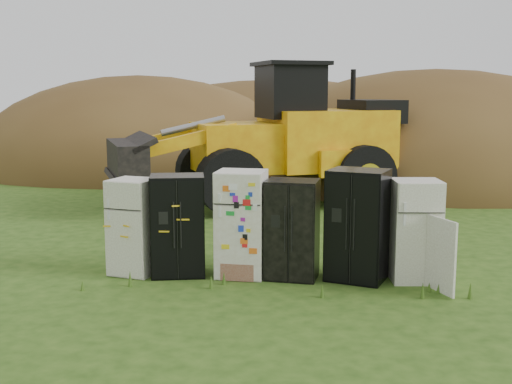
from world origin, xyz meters
TOP-DOWN VIEW (x-y plane):
  - ground at (0.00, 0.00)m, footprint 120.00×120.00m
  - fridge_leftmost at (-2.42, 0.00)m, footprint 0.89×0.87m
  - fridge_black_side at (-1.64, -0.01)m, footprint 1.03×0.88m
  - fridge_sticker at (-0.54, 0.03)m, footprint 0.88×0.82m
  - fridge_dark_mid at (0.34, -0.03)m, footprint 0.95×0.82m
  - fridge_black_right at (1.44, -0.04)m, footprint 1.15×1.06m
  - fridge_open_door at (2.40, -0.02)m, footprint 0.83×0.77m
  - wheel_loader at (-0.87, 6.93)m, footprint 8.83×6.25m
  - dirt_mound_right at (4.89, 12.11)m, footprint 14.44×10.59m
  - dirt_mound_left at (-6.21, 14.47)m, footprint 13.80×10.35m
  - dirt_mound_back at (-0.71, 18.41)m, footprint 19.79×13.20m

SIDE VIEW (x-z plane):
  - ground at x=0.00m, z-range 0.00..0.00m
  - dirt_mound_right at x=4.89m, z-range -3.91..3.91m
  - dirt_mound_left at x=-6.21m, z-range -3.77..3.77m
  - dirt_mound_back at x=-0.71m, z-range -3.66..3.66m
  - fridge_leftmost at x=-2.42m, z-range 0.00..1.67m
  - fridge_dark_mid at x=0.34m, z-range 0.00..1.69m
  - fridge_open_door at x=2.40m, z-range 0.00..1.71m
  - fridge_black_side at x=-1.64m, z-range 0.00..1.75m
  - fridge_sticker at x=-0.54m, z-range 0.00..1.83m
  - fridge_black_right at x=1.44m, z-range 0.00..1.88m
  - wheel_loader at x=-0.87m, z-range 0.00..3.96m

